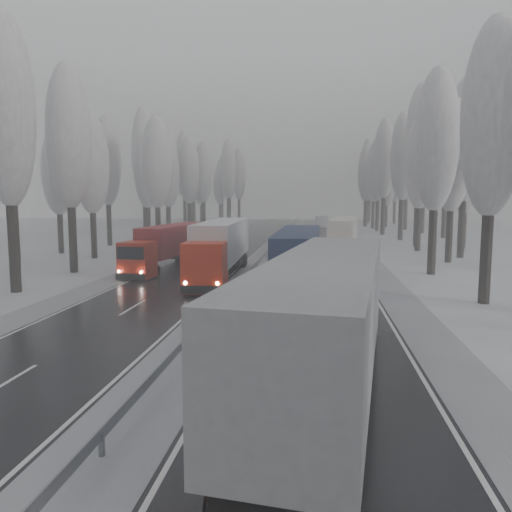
% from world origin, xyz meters
% --- Properties ---
extents(ground, '(260.00, 260.00, 0.00)m').
position_xyz_m(ground, '(0.00, 0.00, 0.00)').
color(ground, silver).
rests_on(ground, ground).
extents(carriageway_right, '(7.50, 200.00, 0.03)m').
position_xyz_m(carriageway_right, '(5.25, 30.00, 0.01)').
color(carriageway_right, black).
rests_on(carriageway_right, ground).
extents(carriageway_left, '(7.50, 200.00, 0.03)m').
position_xyz_m(carriageway_left, '(-5.25, 30.00, 0.01)').
color(carriageway_left, black).
rests_on(carriageway_left, ground).
extents(median_slush, '(3.00, 200.00, 0.04)m').
position_xyz_m(median_slush, '(0.00, 30.00, 0.02)').
color(median_slush, '#9EA0A6').
rests_on(median_slush, ground).
extents(shoulder_right, '(2.40, 200.00, 0.04)m').
position_xyz_m(shoulder_right, '(10.20, 30.00, 0.02)').
color(shoulder_right, '#9EA0A6').
rests_on(shoulder_right, ground).
extents(shoulder_left, '(2.40, 200.00, 0.04)m').
position_xyz_m(shoulder_left, '(-10.20, 30.00, 0.02)').
color(shoulder_left, '#9EA0A6').
rests_on(shoulder_left, ground).
extents(median_guardrail, '(0.12, 200.00, 0.76)m').
position_xyz_m(median_guardrail, '(0.00, 29.99, 0.60)').
color(median_guardrail, slate).
rests_on(median_guardrail, ground).
extents(tree_16, '(3.60, 3.60, 16.53)m').
position_xyz_m(tree_16, '(15.04, 15.67, 10.67)').
color(tree_16, black).
rests_on(tree_16, ground).
extents(tree_18, '(3.60, 3.60, 16.58)m').
position_xyz_m(tree_18, '(14.51, 27.03, 10.70)').
color(tree_18, black).
rests_on(tree_18, ground).
extents(tree_19, '(3.60, 3.60, 14.57)m').
position_xyz_m(tree_19, '(20.02, 31.03, 9.42)').
color(tree_19, black).
rests_on(tree_19, ground).
extents(tree_20, '(3.60, 3.60, 15.71)m').
position_xyz_m(tree_20, '(17.90, 35.17, 10.14)').
color(tree_20, black).
rests_on(tree_20, ground).
extents(tree_21, '(3.60, 3.60, 18.62)m').
position_xyz_m(tree_21, '(20.12, 39.17, 12.00)').
color(tree_21, black).
rests_on(tree_21, ground).
extents(tree_22, '(3.60, 3.60, 15.86)m').
position_xyz_m(tree_22, '(17.02, 45.60, 10.24)').
color(tree_22, black).
rests_on(tree_22, ground).
extents(tree_23, '(3.60, 3.60, 13.55)m').
position_xyz_m(tree_23, '(23.31, 49.60, 8.77)').
color(tree_23, black).
rests_on(tree_23, ground).
extents(tree_24, '(3.60, 3.60, 20.49)m').
position_xyz_m(tree_24, '(17.90, 51.02, 13.19)').
color(tree_24, black).
rests_on(tree_24, ground).
extents(tree_25, '(3.60, 3.60, 19.44)m').
position_xyz_m(tree_25, '(24.81, 55.02, 12.52)').
color(tree_25, black).
rests_on(tree_25, ground).
extents(tree_26, '(3.60, 3.60, 18.78)m').
position_xyz_m(tree_26, '(17.56, 61.27, 12.10)').
color(tree_26, black).
rests_on(tree_26, ground).
extents(tree_27, '(3.60, 3.60, 17.62)m').
position_xyz_m(tree_27, '(24.72, 65.27, 11.36)').
color(tree_27, black).
rests_on(tree_27, ground).
extents(tree_28, '(3.60, 3.60, 19.62)m').
position_xyz_m(tree_28, '(16.34, 71.95, 12.64)').
color(tree_28, black).
rests_on(tree_28, ground).
extents(tree_29, '(3.60, 3.60, 18.11)m').
position_xyz_m(tree_29, '(23.71, 75.95, 11.67)').
color(tree_29, black).
rests_on(tree_29, ground).
extents(tree_30, '(3.60, 3.60, 17.86)m').
position_xyz_m(tree_30, '(16.56, 81.70, 11.52)').
color(tree_30, black).
rests_on(tree_30, ground).
extents(tree_31, '(3.60, 3.60, 18.58)m').
position_xyz_m(tree_31, '(22.48, 85.70, 11.97)').
color(tree_31, black).
rests_on(tree_31, ground).
extents(tree_32, '(3.60, 3.60, 17.33)m').
position_xyz_m(tree_32, '(16.63, 89.21, 11.18)').
color(tree_32, black).
rests_on(tree_32, ground).
extents(tree_33, '(3.60, 3.60, 14.33)m').
position_xyz_m(tree_33, '(19.77, 93.21, 9.26)').
color(tree_33, black).
rests_on(tree_33, ground).
extents(tree_34, '(3.60, 3.60, 17.63)m').
position_xyz_m(tree_34, '(15.73, 96.32, 11.37)').
color(tree_34, black).
rests_on(tree_34, ground).
extents(tree_35, '(3.60, 3.60, 18.25)m').
position_xyz_m(tree_35, '(24.94, 100.32, 11.77)').
color(tree_35, black).
rests_on(tree_35, ground).
extents(tree_36, '(3.60, 3.60, 20.23)m').
position_xyz_m(tree_36, '(17.04, 106.16, 13.02)').
color(tree_36, black).
rests_on(tree_36, ground).
extents(tree_37, '(3.60, 3.60, 16.37)m').
position_xyz_m(tree_37, '(24.02, 110.16, 10.56)').
color(tree_37, black).
rests_on(tree_37, ground).
extents(tree_38, '(3.60, 3.60, 17.97)m').
position_xyz_m(tree_38, '(18.73, 116.73, 11.59)').
color(tree_38, black).
rests_on(tree_38, ground).
extents(tree_39, '(3.60, 3.60, 16.19)m').
position_xyz_m(tree_39, '(21.55, 120.73, 10.45)').
color(tree_39, black).
rests_on(tree_39, ground).
extents(tree_56, '(3.60, 3.60, 18.12)m').
position_xyz_m(tree_56, '(-14.71, 15.70, 11.68)').
color(tree_56, black).
rests_on(tree_56, ground).
extents(tree_58, '(3.60, 3.60, 17.21)m').
position_xyz_m(tree_58, '(-15.13, 24.57, 11.10)').
color(tree_58, black).
rests_on(tree_58, ground).
extents(tree_59, '(3.60, 3.60, 18.41)m').
position_xyz_m(tree_59, '(-22.80, 28.57, 11.87)').
color(tree_59, black).
rests_on(tree_59, ground).
extents(tree_60, '(3.60, 3.60, 14.84)m').
position_xyz_m(tree_60, '(-17.75, 34.20, 9.59)').
color(tree_60, black).
rests_on(tree_60, ground).
extents(tree_61, '(3.60, 3.60, 13.95)m').
position_xyz_m(tree_61, '(-23.52, 38.20, 9.02)').
color(tree_61, black).
rests_on(tree_61, ground).
extents(tree_62, '(3.60, 3.60, 16.04)m').
position_xyz_m(tree_62, '(-13.94, 43.73, 10.36)').
color(tree_62, black).
rests_on(tree_62, ground).
extents(tree_63, '(3.60, 3.60, 16.88)m').
position_xyz_m(tree_63, '(-21.85, 47.73, 10.89)').
color(tree_63, black).
rests_on(tree_63, ground).
extents(tree_64, '(3.60, 3.60, 15.42)m').
position_xyz_m(tree_64, '(-18.26, 52.71, 9.96)').
color(tree_64, black).
rests_on(tree_64, ground).
extents(tree_65, '(3.60, 3.60, 19.48)m').
position_xyz_m(tree_65, '(-20.05, 56.71, 12.55)').
color(tree_65, black).
rests_on(tree_65, ground).
extents(tree_66, '(3.60, 3.60, 15.23)m').
position_xyz_m(tree_66, '(-18.16, 62.35, 9.84)').
color(tree_66, black).
rests_on(tree_66, ground).
extents(tree_67, '(3.60, 3.60, 17.09)m').
position_xyz_m(tree_67, '(-19.54, 66.35, 11.03)').
color(tree_67, black).
rests_on(tree_67, ground).
extents(tree_68, '(3.60, 3.60, 16.65)m').
position_xyz_m(tree_68, '(-16.58, 69.11, 10.75)').
color(tree_68, black).
rests_on(tree_68, ground).
extents(tree_69, '(3.60, 3.60, 19.35)m').
position_xyz_m(tree_69, '(-21.42, 73.11, 12.46)').
color(tree_69, black).
rests_on(tree_69, ground).
extents(tree_70, '(3.60, 3.60, 17.09)m').
position_xyz_m(tree_70, '(-16.33, 79.19, 11.03)').
color(tree_70, black).
rests_on(tree_70, ground).
extents(tree_71, '(3.60, 3.60, 19.61)m').
position_xyz_m(tree_71, '(-21.09, 83.19, 12.63)').
color(tree_71, black).
rests_on(tree_71, ground).
extents(tree_72, '(3.60, 3.60, 15.11)m').
position_xyz_m(tree_72, '(-18.93, 88.54, 9.76)').
color(tree_72, black).
rests_on(tree_72, ground).
extents(tree_73, '(3.60, 3.60, 17.22)m').
position_xyz_m(tree_73, '(-21.82, 92.54, 11.11)').
color(tree_73, black).
rests_on(tree_73, ground).
extents(tree_74, '(3.60, 3.60, 19.68)m').
position_xyz_m(tree_74, '(-15.07, 99.33, 12.67)').
color(tree_74, black).
rests_on(tree_74, ground).
extents(tree_75, '(3.60, 3.60, 18.60)m').
position_xyz_m(tree_75, '(-24.20, 103.33, 11.99)').
color(tree_75, black).
rests_on(tree_75, ground).
extents(tree_76, '(3.60, 3.60, 18.55)m').
position_xyz_m(tree_76, '(-14.05, 108.72, 11.95)').
color(tree_76, black).
rests_on(tree_76, ground).
extents(tree_77, '(3.60, 3.60, 14.32)m').
position_xyz_m(tree_77, '(-19.66, 112.72, 9.26)').
color(tree_77, black).
rests_on(tree_77, ground).
extents(tree_78, '(3.60, 3.60, 19.55)m').
position_xyz_m(tree_78, '(-17.56, 115.31, 12.59)').
color(tree_78, black).
rests_on(tree_78, ground).
extents(tree_79, '(3.60, 3.60, 17.07)m').
position_xyz_m(tree_79, '(-20.33, 119.31, 11.01)').
color(tree_79, black).
rests_on(tree_79, ground).
extents(truck_grey_tarp, '(5.18, 17.84, 4.54)m').
position_xyz_m(truck_grey_tarp, '(5.52, 0.60, 2.65)').
color(truck_grey_tarp, '#4E4E53').
rests_on(truck_grey_tarp, ground).
extents(truck_blue_box, '(2.74, 16.17, 4.14)m').
position_xyz_m(truck_blue_box, '(3.98, 18.45, 2.41)').
color(truck_blue_box, '#1D214A').
rests_on(truck_blue_box, ground).
extents(truck_cream_box, '(4.16, 15.75, 4.01)m').
position_xyz_m(truck_cream_box, '(8.19, 41.37, 2.34)').
color(truck_cream_box, '#A3A090').
rests_on(truck_cream_box, ground).
extents(box_truck_distant, '(2.51, 6.88, 2.52)m').
position_xyz_m(box_truck_distant, '(6.25, 91.20, 1.29)').
color(box_truck_distant, '#B8BBC0').
rests_on(box_truck_distant, ground).
extents(truck_red_white, '(3.28, 17.21, 4.39)m').
position_xyz_m(truck_red_white, '(-2.30, 23.42, 2.56)').
color(truck_red_white, red).
rests_on(truck_red_white, ground).
extents(truck_red_red, '(3.43, 14.86, 3.78)m').
position_xyz_m(truck_red_red, '(-7.96, 28.31, 2.21)').
color(truck_red_red, '#B31B0A').
rests_on(truck_red_red, ground).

